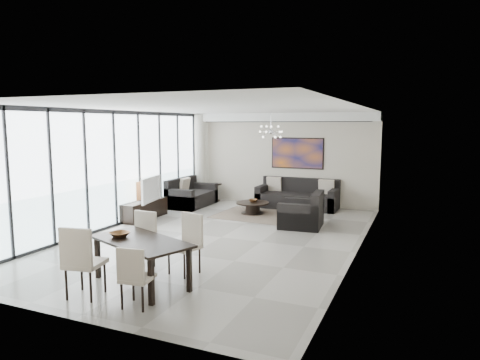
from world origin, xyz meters
The scene contains 20 objects.
room_shell centered at (0.46, 0.00, 1.45)m, with size 6.00×9.00×2.90m.
window_wall centered at (-2.86, 0.00, 1.47)m, with size 0.37×8.95×2.90m.
soffit centered at (0.00, 4.30, 2.77)m, with size 5.98×0.40×0.26m, color white.
painting centered at (0.50, 4.47, 1.65)m, with size 1.68×0.04×0.98m, color #CB661C.
chandelier centered at (0.30, 2.50, 2.35)m, with size 0.66×0.66×0.71m.
rug centered at (-0.01, 2.54, 0.01)m, with size 2.39×1.84×0.01m, color black.
coffee_table centered at (-0.30, 2.71, 0.19)m, with size 0.94×0.94×0.33m.
bowl_coffee centered at (-0.30, 2.75, 0.37)m, with size 0.25×0.25×0.08m, color brown.
sofa_main centered at (0.65, 4.08, 0.30)m, with size 2.45×1.00×0.89m.
loveseat centered at (-2.55, 3.05, 0.30)m, with size 0.98×1.74×0.87m.
armchair centered at (1.44, 1.71, 0.31)m, with size 1.10×1.15×0.89m.
side_table centered at (-2.21, 4.15, 0.40)m, with size 0.43×0.43×0.59m.
tv_console centered at (-2.76, 0.93, 0.25)m, with size 0.45×1.59×0.50m, color black.
television centered at (-2.60, 0.85, 0.83)m, with size 1.16×0.15×0.67m, color gray.
dining_table centered at (0.07, -3.10, 0.65)m, with size 1.96×1.46×0.73m.
dining_chair_sw centered at (-0.38, -3.92, 0.63)m, with size 0.59×0.59×1.09m.
dining_chair_se centered at (0.53, -3.89, 0.51)m, with size 0.46×0.46×0.89m.
dining_chair_nw centered at (-0.43, -2.38, 0.58)m, with size 0.47×0.47×1.00m.
dining_chair_ne centered at (0.47, -2.30, 0.59)m, with size 0.57×0.57×1.02m.
bowl_dining centered at (-0.36, -3.08, 0.77)m, with size 0.31×0.31×0.08m, color brown.
Camera 1 is at (4.11, -8.53, 2.55)m, focal length 32.00 mm.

